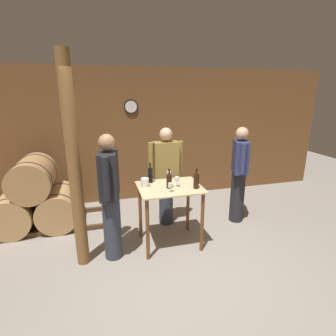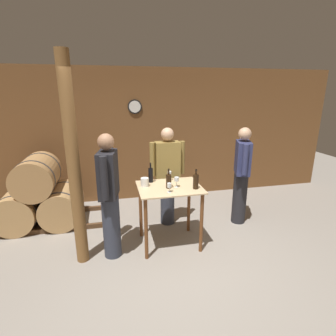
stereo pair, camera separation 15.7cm
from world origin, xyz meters
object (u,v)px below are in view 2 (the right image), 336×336
object	(u,v)px
wine_bottle_center	(196,181)
wine_glass_near_left	(169,186)
wine_glass_near_center	(169,174)
person_visitor_bearded	(241,174)
wine_bottle_left	(169,181)
wine_glass_near_right	(177,180)
wine_bottle_far_left	(151,175)
wooden_post	(74,166)
ice_bucket	(145,182)
person_visitor_with_scarf	(109,195)
person_host	(167,175)

from	to	relation	value
wine_bottle_center	wine_glass_near_left	bearing A→B (deg)	-172.67
wine_glass_near_center	person_visitor_bearded	bearing A→B (deg)	6.37
wine_bottle_left	wine_glass_near_center	bearing A→B (deg)	74.98
wine_bottle_center	wine_glass_near_center	size ratio (longest dim) A/B	1.93
wine_glass_near_right	wine_bottle_left	bearing A→B (deg)	-177.36
person_visitor_bearded	wine_glass_near_left	bearing A→B (deg)	-156.02
wine_glass_near_right	person_visitor_bearded	distance (m)	1.34
wine_bottle_center	wine_bottle_far_left	bearing A→B (deg)	144.27
wooden_post	wine_glass_near_left	xyz separation A→B (m)	(1.20, -0.07, -0.33)
wooden_post	ice_bucket	xyz separation A→B (m)	(0.91, 0.23, -0.37)
wine_bottle_far_left	person_visitor_with_scarf	world-z (taller)	person_visitor_with_scarf
ice_bucket	wine_glass_near_right	bearing A→B (deg)	-17.27
wine_glass_near_left	wine_bottle_center	bearing A→B (deg)	7.33
wine_bottle_center	wine_glass_near_right	xyz separation A→B (m)	(-0.25, 0.12, 0.00)
wooden_post	wine_bottle_left	xyz separation A→B (m)	(1.23, 0.09, -0.32)
wine_glass_near_left	ice_bucket	xyz separation A→B (m)	(-0.29, 0.31, -0.03)
wooden_post	person_visitor_bearded	distance (m)	2.70
wine_glass_near_center	wine_glass_near_right	bearing A→B (deg)	-84.03
wine_bottle_left	wine_glass_near_right	world-z (taller)	wine_bottle_left
wooden_post	wine_bottle_far_left	distance (m)	1.14
person_host	ice_bucket	bearing A→B (deg)	-129.44
wooden_post	wine_glass_near_right	bearing A→B (deg)	4.12
wine_bottle_far_left	wine_glass_near_right	distance (m)	0.44
wooden_post	wine_bottle_far_left	xyz separation A→B (m)	(1.02, 0.39, -0.31)
wine_glass_near_right	wine_bottle_center	bearing A→B (deg)	-25.74
wine_bottle_left	ice_bucket	bearing A→B (deg)	156.18
wine_bottle_far_left	person_visitor_bearded	size ratio (longest dim) A/B	0.18
wine_bottle_far_left	ice_bucket	world-z (taller)	wine_bottle_far_left
wine_glass_near_right	person_host	world-z (taller)	person_host
wine_glass_near_right	wine_glass_near_left	bearing A→B (deg)	-130.66
wine_glass_near_right	person_visitor_with_scarf	bearing A→B (deg)	-175.51
person_visitor_with_scarf	person_visitor_bearded	world-z (taller)	person_visitor_with_scarf
wine_bottle_left	ice_bucket	size ratio (longest dim) A/B	2.28
wine_bottle_left	wine_glass_near_left	world-z (taller)	wine_bottle_left
wine_bottle_left	wine_glass_near_center	xyz separation A→B (m)	(0.08, 0.32, -0.00)
wooden_post	ice_bucket	world-z (taller)	wooden_post
wine_bottle_center	person_visitor_bearded	size ratio (longest dim) A/B	0.17
wooden_post	person_visitor_with_scarf	xyz separation A→B (m)	(0.41, 0.02, -0.43)
wine_bottle_left	wine_bottle_center	bearing A→B (deg)	-17.30
wine_bottle_far_left	wine_glass_near_right	size ratio (longest dim) A/B	2.01
wine_bottle_left	wine_glass_near_center	distance (m)	0.33
wine_glass_near_left	person_host	size ratio (longest dim) A/B	0.08
ice_bucket	wine_glass_near_left	bearing A→B (deg)	-46.11
wine_glass_near_right	person_visitor_with_scarf	xyz separation A→B (m)	(-0.94, -0.07, -0.12)
wine_glass_near_center	wine_bottle_center	bearing A→B (deg)	-57.05
ice_bucket	person_visitor_with_scarf	distance (m)	0.55
wine_bottle_center	ice_bucket	bearing A→B (deg)	159.57
wine_bottle_far_left	person_visitor_bearded	xyz separation A→B (m)	(1.58, 0.16, -0.15)
wine_glass_near_right	person_host	bearing A→B (deg)	88.30
wine_glass_near_left	ice_bucket	size ratio (longest dim) A/B	1.06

